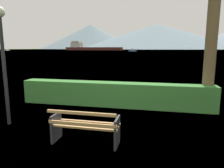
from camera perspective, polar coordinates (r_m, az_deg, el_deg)
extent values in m
plane|color=#4C6B33|center=(5.17, -7.16, -15.83)|extent=(1400.00, 1400.00, 0.00)
plane|color=#7A99A8|center=(311.17, 12.19, 9.29)|extent=(620.00, 620.00, 0.00)
cube|color=tan|center=(4.82, -8.05, -11.95)|extent=(1.59, 0.07, 0.04)
cube|color=tan|center=(4.99, -7.28, -11.16)|extent=(1.59, 0.07, 0.04)
cube|color=tan|center=(5.16, -6.56, -10.42)|extent=(1.59, 0.07, 0.04)
cube|color=tan|center=(4.71, -8.40, -10.92)|extent=(1.59, 0.05, 0.06)
cube|color=tan|center=(4.58, -8.68, -8.01)|extent=(1.59, 0.05, 0.06)
cube|color=#2D2D33|center=(5.30, -15.23, -11.46)|extent=(0.05, 0.51, 0.68)
cube|color=#2D2D33|center=(4.83, 1.42, -13.26)|extent=(0.05, 0.51, 0.68)
cube|color=#387A33|center=(8.01, 0.56, -2.88)|extent=(7.45, 0.63, 0.93)
cylinder|color=brown|center=(8.21, 25.99, 12.29)|extent=(0.40, 0.40, 5.43)
cylinder|color=black|center=(6.65, -27.65, 2.72)|extent=(0.10, 0.10, 3.07)
cube|color=#471E19|center=(229.23, -5.14, 9.72)|extent=(64.73, 13.88, 3.22)
cube|color=silver|center=(237.84, -9.82, 10.63)|extent=(12.17, 8.48, 5.15)
cube|color=beige|center=(237.91, -9.84, 11.45)|extent=(8.79, 9.01, 1.61)
cube|color=#335693|center=(137.65, 5.77, 9.13)|extent=(5.43, 3.39, 0.92)
cube|color=silver|center=(137.64, 5.77, 9.53)|extent=(2.16, 1.78, 1.00)
cube|color=silver|center=(215.78, -27.10, 8.36)|extent=(1.93, 5.70, 0.77)
cube|color=beige|center=(215.78, -27.11, 8.53)|extent=(1.34, 2.06, 0.56)
cone|color=slate|center=(616.77, -5.86, 12.92)|extent=(283.27, 283.27, 70.02)
cone|color=slate|center=(549.17, 12.45, 12.72)|extent=(397.79, 397.79, 62.40)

